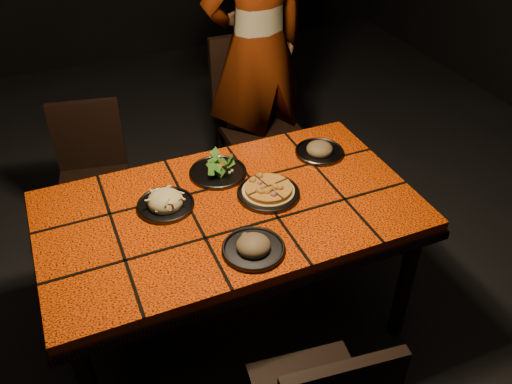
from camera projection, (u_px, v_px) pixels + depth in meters
name	position (u px, v px, depth m)	size (l,w,h in m)	color
room_shell	(223.00, 37.00, 1.86)	(6.04, 7.04, 3.08)	black
dining_table	(230.00, 221.00, 2.36)	(1.62, 0.92, 0.75)	#F14407
chair_far_left	(92.00, 167.00, 3.02)	(0.45, 0.45, 0.84)	black
chair_far_right	(253.00, 108.00, 3.36)	(0.47, 0.47, 1.02)	black
diner	(257.00, 48.00, 3.14)	(0.70, 0.46, 1.93)	brown
plate_pizza	(268.00, 192.00, 2.37)	(0.28, 0.28, 0.04)	#343439
plate_pasta	(165.00, 203.00, 2.30)	(0.25, 0.25, 0.08)	#343439
plate_salad	(218.00, 169.00, 2.49)	(0.26, 0.26, 0.07)	#343439
plate_mushroom_a	(253.00, 246.00, 2.08)	(0.25, 0.25, 0.08)	#343439
plate_mushroom_b	(320.00, 150.00, 2.63)	(0.24, 0.24, 0.08)	#343439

